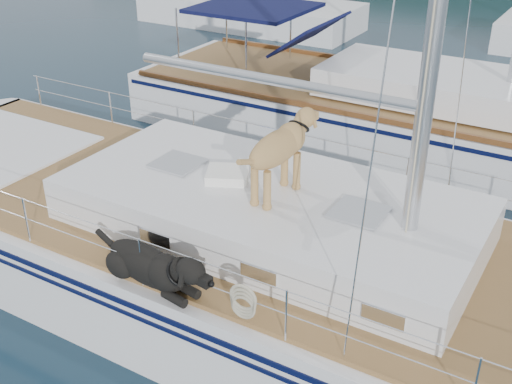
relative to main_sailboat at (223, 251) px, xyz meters
The scene contains 4 objects.
ground 0.69m from the main_sailboat, behind, with size 120.00×120.00×0.00m, color black.
main_sailboat is the anchor object (origin of this frame).
neighbor_sailboat 6.26m from the main_sailboat, 89.45° to the left, with size 11.00×3.50×13.30m.
bg_boat_west 16.18m from the main_sailboat, 120.03° to the left, with size 8.00×3.00×11.65m.
Camera 1 is at (4.26, -6.12, 5.45)m, focal length 45.00 mm.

